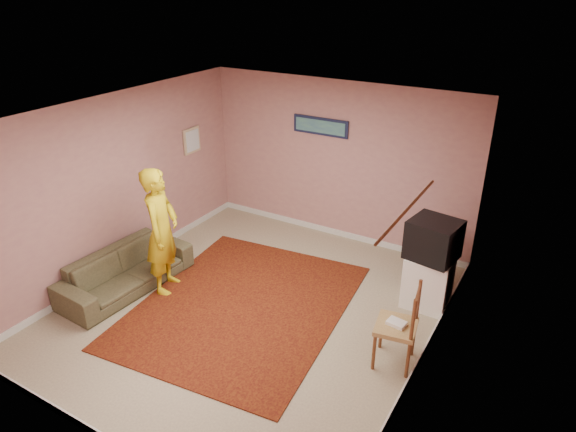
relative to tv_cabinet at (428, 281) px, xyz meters
The scene contains 25 objects.
ground 2.36m from the tv_cabinet, 146.86° to the right, with size 5.00×5.00×0.00m, color tan.
wall_back 2.49m from the tv_cabinet, 147.82° to the left, with size 4.50×0.02×2.60m, color tan.
wall_front 4.35m from the tv_cabinet, 117.33° to the right, with size 4.50×0.02×2.60m, color tan.
wall_left 4.49m from the tv_cabinet, 163.14° to the right, with size 0.02×5.00×2.60m, color tan.
wall_right 1.61m from the tv_cabinet, 76.74° to the right, with size 0.02×5.00×2.60m, color tan.
ceiling 3.23m from the tv_cabinet, 146.86° to the right, with size 4.50×5.00×0.02m, color silver.
baseboard_back 2.32m from the tv_cabinet, 148.03° to the left, with size 4.50×0.02×0.10m, color silver.
baseboard_left 4.39m from the tv_cabinet, 163.10° to the right, with size 0.02×5.00×0.10m, color silver.
baseboard_right 1.34m from the tv_cabinet, 77.17° to the right, with size 0.02×5.00×0.10m, color silver.
window 2.45m from the tv_cabinet, 82.29° to the right, with size 0.01×1.10×1.50m, color black.
curtain_sheer 2.50m from the tv_cabinet, 83.13° to the right, with size 0.01×0.75×2.10m, color white.
curtain_floral 1.87m from the tv_cabinet, 80.73° to the right, with size 0.01×0.35×2.10m, color beige.
curtain_rod 2.94m from the tv_cabinet, 83.44° to the right, with size 0.02×0.02×1.40m, color brown.
picture_back 2.95m from the tv_cabinet, 152.06° to the left, with size 0.95×0.04×0.28m.
picture_left 4.35m from the tv_cabinet, behind, with size 0.04×0.38×0.42m.
area_rug 2.48m from the tv_cabinet, 148.61° to the right, with size 2.56×3.20×0.02m, color black.
tv_cabinet is the anchor object (origin of this frame).
crt_tv 0.62m from the tv_cabinet, behind, with size 0.68×0.62×0.51m.
chair_a 0.54m from the tv_cabinet, 93.50° to the left, with size 0.47×0.45×0.47m.
dvd_player 0.53m from the tv_cabinet, 93.50° to the left, with size 0.35×0.25×0.06m, color #A5A6AA.
blue_throw 0.78m from the tv_cabinet, 92.56° to the left, with size 0.43×0.05×0.45m, color #83A2D6.
chair_b 1.34m from the tv_cabinet, 89.29° to the right, with size 0.51×0.53×0.55m.
game_console 1.32m from the tv_cabinet, 89.29° to the right, with size 0.20×0.15×0.04m, color white.
sofa 4.13m from the tv_cabinet, 155.11° to the right, with size 1.91×0.75×0.56m, color brown.
person 3.61m from the tv_cabinet, 155.96° to the right, with size 0.65×0.43×1.79m, color gold.
Camera 1 is at (3.27, -4.62, 4.03)m, focal length 32.00 mm.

